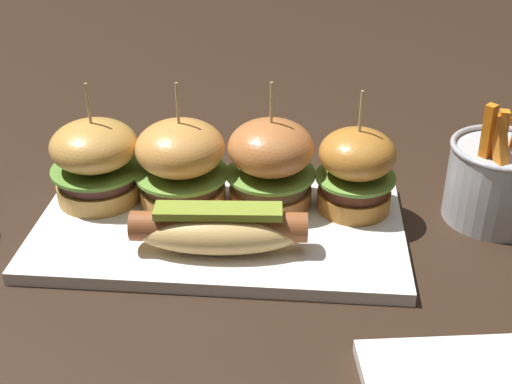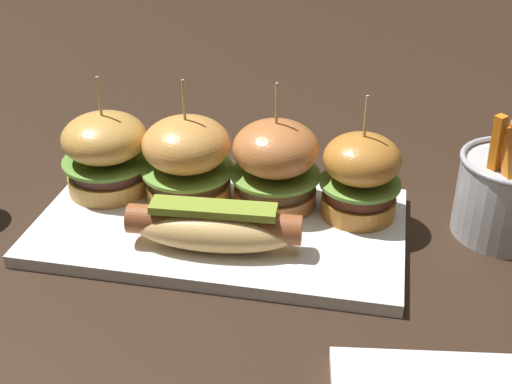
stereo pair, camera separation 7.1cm
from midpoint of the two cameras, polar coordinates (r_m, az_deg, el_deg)
name	(u,v)px [view 1 (the left image)]	position (r m, az deg, el deg)	size (l,w,h in m)	color
ground_plane	(220,234)	(0.74, -5.78, -3.58)	(3.00, 3.00, 0.00)	black
platter_main	(220,228)	(0.74, -5.81, -3.13)	(0.39, 0.22, 0.01)	white
hot_dog	(219,229)	(0.68, -6.13, -3.23)	(0.18, 0.07, 0.05)	#E1B468
slider_far_left	(96,161)	(0.78, -15.84, 2.47)	(0.10, 0.10, 0.14)	gold
slider_center_left	(181,163)	(0.75, -8.99, 2.33)	(0.10, 0.10, 0.14)	#D69246
slider_center_right	(271,163)	(0.74, -1.48, 2.41)	(0.10, 0.10, 0.14)	#BC6E39
slider_far_right	(356,170)	(0.74, 5.69, 1.79)	(0.09, 0.09, 0.14)	#BC772C
fries_bucket	(498,180)	(0.78, 17.22, 0.93)	(0.11, 0.11, 0.14)	#B7BABF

